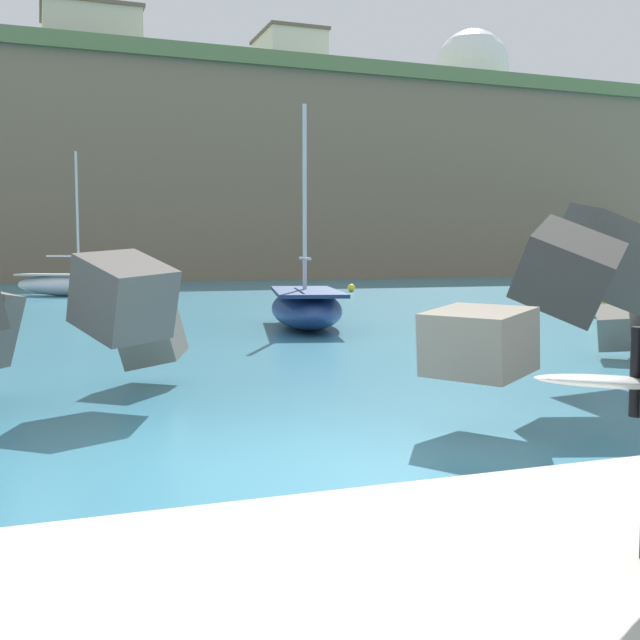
% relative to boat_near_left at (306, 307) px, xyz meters
% --- Properties ---
extents(ground_plane, '(400.00, 400.00, 0.00)m').
position_rel_boat_near_left_xyz_m(ground_plane, '(-4.96, -13.37, -0.60)').
color(ground_plane, teal).
extents(walkway_path, '(48.00, 4.40, 0.24)m').
position_rel_boat_near_left_xyz_m(walkway_path, '(-4.96, -17.37, -0.48)').
color(walkway_path, '#B2ADA3').
rests_on(walkway_path, ground).
extents(breakwater_jetty, '(23.94, 6.74, 2.98)m').
position_rel_boat_near_left_xyz_m(breakwater_jetty, '(-6.60, -10.61, 0.82)').
color(breakwater_jetty, '#4C4944').
rests_on(breakwater_jetty, ground).
extents(boat_near_left, '(3.31, 6.11, 6.38)m').
position_rel_boat_near_left_xyz_m(boat_near_left, '(0.00, 0.00, 0.00)').
color(boat_near_left, navy).
rests_on(boat_near_left, ground).
extents(boat_mid_centre, '(5.85, 4.54, 7.12)m').
position_rel_boat_near_left_xyz_m(boat_mid_centre, '(-5.65, 19.57, 0.02)').
color(boat_mid_centre, white).
rests_on(boat_mid_centre, ground).
extents(mooring_buoy_inner, '(0.44, 0.44, 0.44)m').
position_rel_boat_near_left_xyz_m(mooring_buoy_inner, '(9.07, 18.63, -0.38)').
color(mooring_buoy_inner, yellow).
rests_on(mooring_buoy_inner, ground).
extents(headland_bluff, '(86.77, 42.40, 17.93)m').
position_rel_boat_near_left_xyz_m(headland_bluff, '(9.28, 59.38, 8.39)').
color(headland_bluff, '#847056').
rests_on(headland_bluff, ground).
extents(radar_dome, '(8.85, 8.85, 11.00)m').
position_rel_boat_near_left_xyz_m(radar_dome, '(42.75, 62.40, 23.44)').
color(radar_dome, silver).
rests_on(radar_dome, headland_bluff).
extents(station_building_west, '(5.53, 5.08, 6.15)m').
position_rel_boat_near_left_xyz_m(station_building_west, '(18.64, 60.76, 20.42)').
color(station_building_west, beige).
rests_on(station_building_west, headland_bluff).
extents(station_building_central, '(5.81, 7.89, 5.44)m').
position_rel_boat_near_left_xyz_m(station_building_central, '(16.42, 52.67, 20.06)').
color(station_building_central, silver).
rests_on(station_building_central, headland_bluff).
extents(station_building_east, '(8.27, 7.85, 4.83)m').
position_rel_boat_near_left_xyz_m(station_building_east, '(-2.32, 49.82, 19.76)').
color(station_building_east, beige).
rests_on(station_building_east, headland_bluff).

